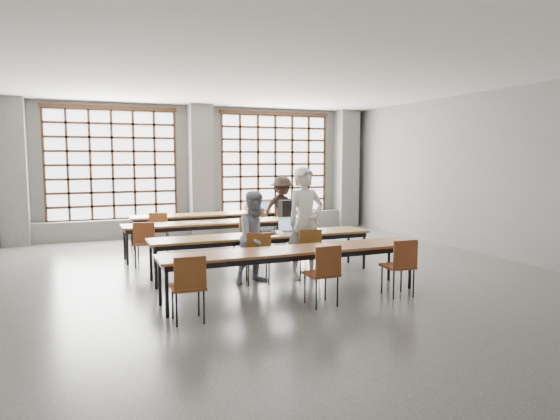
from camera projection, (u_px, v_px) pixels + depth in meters
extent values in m
plane|color=#494947|center=(271.00, 276.00, 8.86)|extent=(11.00, 11.00, 0.00)
plane|color=silver|center=(270.00, 74.00, 8.49)|extent=(11.00, 11.00, 0.00)
plane|color=#626260|center=(198.00, 170.00, 13.74)|extent=(10.00, 0.00, 10.00)
plane|color=#626260|center=(544.00, 204.00, 3.62)|extent=(10.00, 0.00, 10.00)
plane|color=#626260|center=(490.00, 174.00, 10.56)|extent=(0.00, 11.00, 11.00)
cube|color=#595956|center=(13.00, 172.00, 11.78)|extent=(0.60, 0.55, 3.50)
cube|color=#595956|center=(201.00, 170.00, 13.48)|extent=(0.60, 0.55, 3.50)
cube|color=#595956|center=(346.00, 169.00, 15.18)|extent=(0.60, 0.55, 3.50)
cube|color=white|center=(112.00, 165.00, 12.85)|extent=(3.20, 0.02, 2.80)
cube|color=black|center=(113.00, 165.00, 12.78)|extent=(3.20, 0.05, 2.80)
cube|color=black|center=(115.00, 221.00, 12.93)|extent=(3.32, 0.07, 0.10)
cube|color=black|center=(111.00, 108.00, 12.63)|extent=(3.32, 0.07, 0.10)
cube|color=white|center=(274.00, 164.00, 14.55)|extent=(3.20, 0.02, 2.80)
cube|color=black|center=(275.00, 164.00, 14.48)|extent=(3.20, 0.05, 2.80)
cube|color=black|center=(275.00, 214.00, 14.63)|extent=(3.32, 0.07, 0.10)
cube|color=black|center=(275.00, 114.00, 14.33)|extent=(3.32, 0.07, 0.10)
cube|color=#595956|center=(201.00, 225.00, 13.71)|extent=(9.80, 0.35, 0.50)
cube|color=brown|center=(214.00, 214.00, 12.21)|extent=(4.00, 0.70, 0.04)
cube|color=black|center=(214.00, 217.00, 12.21)|extent=(3.90, 0.64, 0.08)
cylinder|color=black|center=(134.00, 235.00, 11.25)|extent=(0.05, 0.05, 0.69)
cylinder|color=black|center=(132.00, 232.00, 11.79)|extent=(0.05, 0.05, 0.69)
cylinder|color=black|center=(290.00, 226.00, 12.70)|extent=(0.05, 0.05, 0.69)
cylinder|color=black|center=(282.00, 224.00, 13.24)|extent=(0.05, 0.05, 0.69)
cube|color=brown|center=(219.00, 222.00, 10.67)|extent=(4.00, 0.70, 0.04)
cube|color=black|center=(219.00, 225.00, 10.67)|extent=(3.90, 0.64, 0.08)
cylinder|color=black|center=(127.00, 247.00, 9.71)|extent=(0.05, 0.05, 0.69)
cylinder|color=black|center=(125.00, 243.00, 10.25)|extent=(0.05, 0.05, 0.69)
cylinder|color=black|center=(306.00, 236.00, 11.16)|extent=(0.05, 0.05, 0.69)
cylinder|color=black|center=(295.00, 232.00, 11.70)|extent=(0.05, 0.05, 0.69)
cube|color=brown|center=(263.00, 235.00, 8.87)|extent=(4.00, 0.70, 0.04)
cube|color=black|center=(263.00, 239.00, 8.88)|extent=(3.90, 0.64, 0.08)
cylinder|color=black|center=(156.00, 268.00, 7.92)|extent=(0.05, 0.05, 0.69)
cylinder|color=black|center=(151.00, 261.00, 8.45)|extent=(0.05, 0.05, 0.69)
cylinder|color=black|center=(364.00, 251.00, 9.37)|extent=(0.05, 0.05, 0.69)
cylinder|color=black|center=(348.00, 246.00, 9.90)|extent=(0.05, 0.05, 0.69)
cube|color=brown|center=(293.00, 250.00, 7.46)|extent=(4.00, 0.70, 0.04)
cube|color=black|center=(293.00, 254.00, 7.46)|extent=(3.90, 0.64, 0.08)
cylinder|color=black|center=(167.00, 292.00, 6.50)|extent=(0.05, 0.05, 0.69)
cylinder|color=black|center=(160.00, 282.00, 7.04)|extent=(0.05, 0.05, 0.69)
cylinder|color=black|center=(410.00, 267.00, 7.95)|extent=(0.05, 0.05, 0.69)
cylinder|color=black|center=(389.00, 260.00, 8.49)|extent=(0.05, 0.05, 0.69)
cube|color=brown|center=(160.00, 231.00, 11.20)|extent=(0.51, 0.51, 0.04)
cube|color=brown|center=(158.00, 222.00, 10.98)|extent=(0.39, 0.13, 0.40)
cylinder|color=black|center=(160.00, 241.00, 11.22)|extent=(0.02, 0.02, 0.45)
cube|color=brown|center=(252.00, 226.00, 12.03)|extent=(0.53, 0.53, 0.04)
cube|color=brown|center=(257.00, 217.00, 11.85)|extent=(0.39, 0.15, 0.40)
cylinder|color=black|center=(252.00, 235.00, 12.05)|extent=(0.02, 0.02, 0.45)
cube|color=brown|center=(283.00, 224.00, 12.33)|extent=(0.48, 0.48, 0.04)
cube|color=brown|center=(285.00, 216.00, 12.12)|extent=(0.40, 0.09, 0.40)
cylinder|color=black|center=(283.00, 233.00, 12.36)|extent=(0.02, 0.02, 0.45)
cube|color=brown|center=(146.00, 243.00, 9.59)|extent=(0.52, 0.52, 0.04)
cube|color=brown|center=(144.00, 233.00, 9.36)|extent=(0.39, 0.14, 0.40)
cylinder|color=black|center=(146.00, 255.00, 9.61)|extent=(0.02, 0.02, 0.45)
cube|color=brown|center=(245.00, 237.00, 10.34)|extent=(0.45, 0.45, 0.04)
cube|color=brown|center=(248.00, 227.00, 10.14)|extent=(0.40, 0.06, 0.40)
cylinder|color=black|center=(245.00, 248.00, 10.36)|extent=(0.02, 0.02, 0.45)
cube|color=brown|center=(306.00, 233.00, 10.87)|extent=(0.53, 0.53, 0.04)
cube|color=brown|center=(307.00, 224.00, 10.65)|extent=(0.39, 0.15, 0.40)
cylinder|color=black|center=(306.00, 243.00, 10.89)|extent=(0.02, 0.02, 0.45)
cube|color=brown|center=(257.00, 257.00, 8.28)|extent=(0.51, 0.51, 0.04)
cube|color=brown|center=(259.00, 245.00, 8.06)|extent=(0.40, 0.12, 0.40)
cylinder|color=black|center=(258.00, 270.00, 8.31)|extent=(0.02, 0.02, 0.45)
cube|color=brown|center=(306.00, 253.00, 8.62)|extent=(0.46, 0.46, 0.04)
cube|color=brown|center=(310.00, 241.00, 8.41)|extent=(0.40, 0.07, 0.40)
cylinder|color=black|center=(306.00, 266.00, 8.65)|extent=(0.02, 0.02, 0.45)
cube|color=maroon|center=(188.00, 287.00, 6.34)|extent=(0.44, 0.44, 0.04)
cube|color=maroon|center=(190.00, 273.00, 6.12)|extent=(0.40, 0.04, 0.40)
cylinder|color=black|center=(188.00, 304.00, 6.36)|extent=(0.02, 0.02, 0.45)
cube|color=maroon|center=(321.00, 274.00, 7.05)|extent=(0.44, 0.44, 0.04)
cube|color=maroon|center=(328.00, 261.00, 6.85)|extent=(0.40, 0.05, 0.40)
cylinder|color=black|center=(321.00, 289.00, 7.08)|extent=(0.02, 0.02, 0.45)
cube|color=brown|center=(398.00, 266.00, 7.54)|extent=(0.45, 0.45, 0.04)
cube|color=brown|center=(406.00, 254.00, 7.33)|extent=(0.40, 0.06, 0.40)
cylinder|color=black|center=(397.00, 281.00, 7.57)|extent=(0.02, 0.02, 0.45)
imported|color=silver|center=(305.00, 223.00, 8.61)|extent=(0.76, 0.55, 1.92)
imported|color=#18284A|center=(256.00, 237.00, 8.29)|extent=(0.86, 0.73, 1.54)
imported|color=black|center=(282.00, 209.00, 12.34)|extent=(1.11, 0.71, 1.63)
cube|color=silver|center=(290.00, 232.00, 9.12)|extent=(0.38, 0.29, 0.02)
cube|color=black|center=(290.00, 231.00, 9.11)|extent=(0.32, 0.21, 0.00)
cube|color=silver|center=(288.00, 224.00, 9.25)|extent=(0.36, 0.10, 0.26)
cube|color=#86A9E7|center=(288.00, 226.00, 9.24)|extent=(0.31, 0.08, 0.21)
cube|color=silver|center=(265.00, 211.00, 12.76)|extent=(0.40, 0.32, 0.02)
cube|color=black|center=(265.00, 210.00, 12.75)|extent=(0.33, 0.23, 0.00)
cube|color=silver|center=(264.00, 205.00, 12.88)|extent=(0.37, 0.13, 0.26)
cube|color=#86B2E9|center=(264.00, 206.00, 12.87)|extent=(0.31, 0.10, 0.21)
ellipsoid|color=silver|center=(311.00, 230.00, 9.21)|extent=(0.11, 0.09, 0.04)
cube|color=#378C2D|center=(259.00, 231.00, 8.92)|extent=(0.26, 0.14, 0.09)
cube|color=black|center=(274.00, 234.00, 8.85)|extent=(0.14, 0.08, 0.01)
cube|color=white|center=(190.00, 222.00, 10.49)|extent=(0.32, 0.24, 0.00)
cube|color=white|center=(206.00, 222.00, 10.51)|extent=(0.30, 0.22, 0.00)
cube|color=silver|center=(223.00, 221.00, 10.70)|extent=(0.36, 0.31, 0.00)
cube|color=black|center=(287.00, 209.00, 11.30)|extent=(0.34, 0.23, 0.40)
ellipsoid|color=white|center=(248.00, 206.00, 12.58)|extent=(0.28, 0.23, 0.29)
cube|color=#B32A16|center=(188.00, 283.00, 6.33)|extent=(0.21, 0.11, 0.06)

